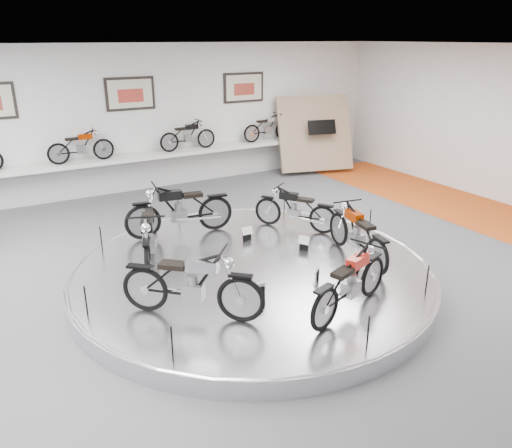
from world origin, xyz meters
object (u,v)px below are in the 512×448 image
display_platform (252,274)px  bike_a (295,208)px  bike_b (180,209)px  bike_c (148,237)px  bike_f (357,233)px  bike_d (192,283)px  bike_e (351,282)px  shelf (138,157)px

display_platform → bike_a: size_ratio=4.10×
bike_b → bike_c: bike_b is taller
display_platform → bike_a: bearing=34.4°
bike_b → bike_f: bearing=138.9°
bike_b → bike_c: bearing=55.8°
bike_a → bike_d: size_ratio=0.85×
bike_f → bike_c: bearing=74.4°
bike_d → bike_e: bearing=15.5°
bike_c → bike_e: size_ratio=1.12×
bike_f → bike_d: bearing=106.3°
display_platform → shelf: shelf is taller
display_platform → shelf: (0.00, 6.40, 0.85)m
bike_f → shelf: bearing=24.6°
display_platform → bike_c: 1.96m
shelf → bike_e: bike_e is taller
bike_f → display_platform: bearing=79.9°
display_platform → bike_f: bearing=-20.3°
shelf → bike_e: size_ratio=6.58×
display_platform → bike_a: bike_a is taller
shelf → bike_d: (-1.59, -7.43, -0.16)m
bike_e → bike_f: 1.94m
bike_c → bike_f: size_ratio=1.09×
bike_a → bike_c: 3.26m
bike_b → bike_d: (-1.06, -3.11, -0.02)m
bike_d → bike_e: bike_d is taller
display_platform → bike_b: 2.26m
bike_b → bike_e: bearing=112.0°
display_platform → bike_a: (1.69, 1.16, 0.61)m
shelf → bike_b: (-0.53, -4.32, -0.14)m
display_platform → bike_f: 2.04m
bike_f → bike_b: bearing=50.6°
bike_e → bike_a: bearing=50.7°
bike_d → bike_a: bearing=76.0°
shelf → bike_e: bearing=-86.8°
bike_a → bike_f: size_ratio=0.91×
bike_a → bike_e: bike_e is taller
bike_c → bike_e: bearing=54.2°
display_platform → shelf: size_ratio=0.58×
bike_e → bike_d: bearing=134.6°
bike_c → display_platform: bearing=78.8°
bike_d → bike_c: bearing=131.3°
bike_b → bike_f: size_ratio=1.11×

